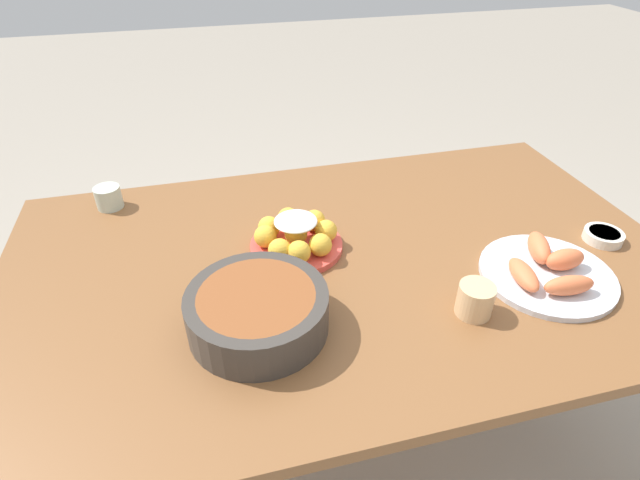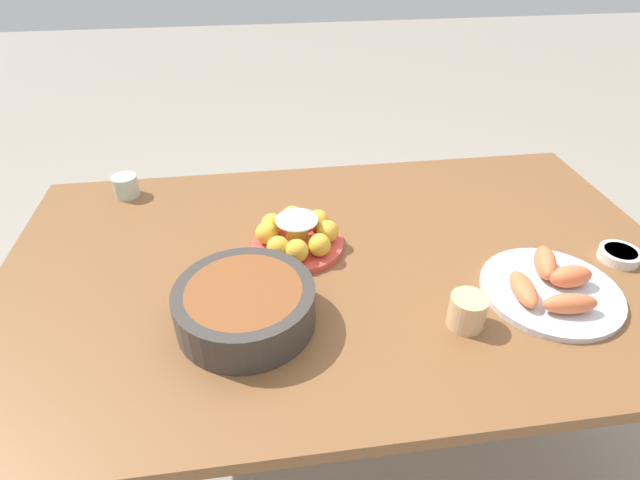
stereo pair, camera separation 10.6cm
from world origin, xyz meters
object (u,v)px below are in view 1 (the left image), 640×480
Objects in this scene: cake_plate at (296,237)px; serving_bowl at (258,310)px; cup_near at (109,197)px; sauce_bowl at (603,236)px; seafood_platter at (548,271)px; dining_table at (343,284)px; cup_far at (475,300)px.

cake_plate is 0.27m from serving_bowl.
cup_near is (0.33, -0.56, -0.02)m from serving_bowl.
serving_bowl is 3.00× the size of sauce_bowl.
serving_bowl reaches higher than seafood_platter.
seafood_platter is at bearing 154.93° from cake_plate.
cup_near is at bearing -34.58° from dining_table.
cup_far is at bearing 140.64° from cup_near.
cup_near is (0.98, -0.56, 0.01)m from seafood_platter.
cup_near is (0.56, -0.38, 0.11)m from dining_table.
dining_table is 0.17m from cake_plate.
cup_near is 0.94× the size of cup_far.
cake_plate reaches higher than serving_bowl.
serving_bowl reaches higher than sauce_bowl.
sauce_bowl reaches higher than dining_table.
serving_bowl is 0.65m from cup_near.
cup_far is (-0.31, 0.31, 0.00)m from cake_plate.
serving_bowl is (0.23, 0.17, 0.13)m from dining_table.
cup_near reaches higher than sauce_bowl.
sauce_bowl is (-0.88, -0.09, -0.03)m from serving_bowl.
dining_table is at bearing 145.42° from cup_near.
cake_plate is at bearing -32.98° from dining_table.
sauce_bowl is 1.29m from cup_near.
cake_plate is 3.02× the size of cup_far.
sauce_bowl is 1.34× the size of cup_near.
sauce_bowl is (-0.75, 0.15, -0.02)m from cake_plate.
cup_near reaches higher than dining_table.
sauce_bowl is at bearing 168.50° from cake_plate.
seafood_platter is at bearing 179.59° from serving_bowl.
seafood_platter is at bearing 22.51° from sauce_bowl.
dining_table is at bearing -49.58° from cup_far.
cup_near is 0.99m from cup_far.
cup_near is at bearing -59.60° from serving_bowl.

